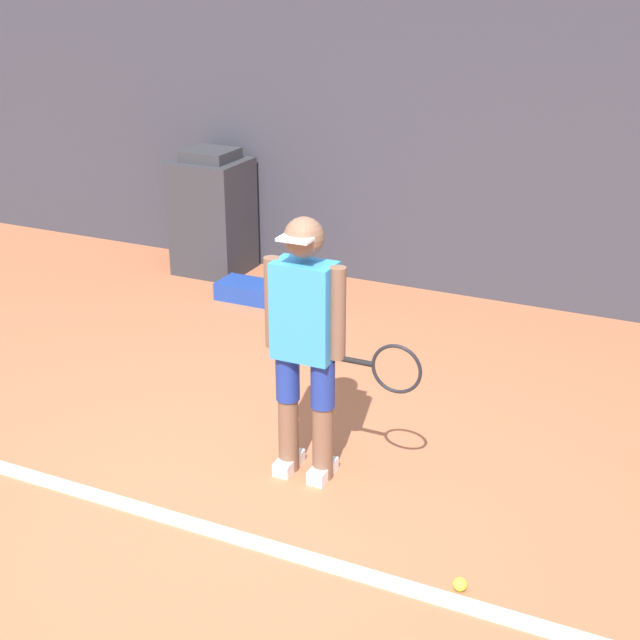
{
  "coord_description": "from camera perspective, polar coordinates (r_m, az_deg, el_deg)",
  "views": [
    {
      "loc": [
        2.18,
        -3.53,
        2.86
      ],
      "look_at": [
        0.2,
        0.72,
        0.9
      ],
      "focal_mm": 50.0,
      "sensor_mm": 36.0,
      "label": 1
    }
  ],
  "objects": [
    {
      "name": "tennis_ball",
      "position": [
        4.52,
        8.95,
        -16.38
      ],
      "size": [
        0.07,
        0.07,
        0.07
      ],
      "color": "#D1E533",
      "rests_on": "ground_plane"
    },
    {
      "name": "covered_chair",
      "position": [
        8.48,
        -6.86,
        6.76
      ],
      "size": [
        0.63,
        0.6,
        1.17
      ],
      "color": "#333338",
      "rests_on": "ground_plane"
    },
    {
      "name": "tennis_player",
      "position": [
        4.93,
        -0.87,
        -1.25
      ],
      "size": [
        0.93,
        0.28,
        1.56
      ],
      "rotation": [
        0.0,
        0.0,
        0.01
      ],
      "color": "brown",
      "rests_on": "ground_plane"
    },
    {
      "name": "back_wall",
      "position": [
        7.79,
        8.41,
        11.01
      ],
      "size": [
        24.0,
        0.1,
        2.64
      ],
      "color": "#383842",
      "rests_on": "ground_plane"
    },
    {
      "name": "court_baseline",
      "position": [
        4.89,
        -6.87,
        -13.21
      ],
      "size": [
        21.6,
        0.1,
        0.01
      ],
      "color": "white",
      "rests_on": "ground_plane"
    },
    {
      "name": "ground_plane",
      "position": [
        5.04,
        -5.61,
        -12.04
      ],
      "size": [
        24.0,
        24.0,
        0.0
      ],
      "primitive_type": "plane",
      "color": "#B76642"
    },
    {
      "name": "equipment_bag",
      "position": [
        7.79,
        -3.45,
        1.7
      ],
      "size": [
        0.88,
        0.32,
        0.15
      ],
      "color": "#1E3D99",
      "rests_on": "ground_plane"
    }
  ]
}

